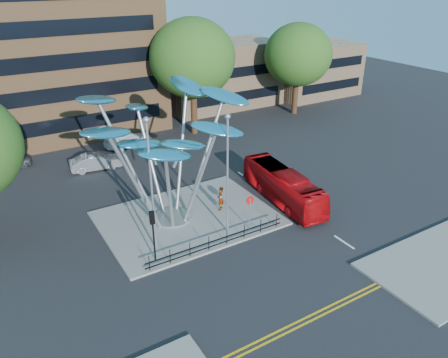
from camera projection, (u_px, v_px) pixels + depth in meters
ground at (246, 257)px, 27.32m from camera, size 120.00×120.00×0.00m
traffic_island at (188, 218)px, 31.44m from camera, size 12.00×9.00×0.15m
double_yellow_near at (310, 316)px, 22.70m from camera, size 40.00×0.12×0.01m
double_yellow_far at (314, 319)px, 22.47m from camera, size 40.00×0.12×0.01m
low_building_near at (220, 74)px, 56.14m from camera, size 15.00×8.00×8.00m
low_building_far at (312, 69)px, 61.36m from camera, size 12.00×8.00×7.00m
tree_right at (192, 58)px, 44.49m from camera, size 8.80×8.80×12.11m
tree_far at (298, 55)px, 51.44m from camera, size 8.00×8.00×10.81m
leaf_sculpture at (165, 129)px, 28.50m from camera, size 12.72×9.54×9.51m
street_lamp_left at (151, 176)px, 25.58m from camera, size 0.36×0.36×8.80m
street_lamp_right at (228, 165)px, 27.65m from camera, size 0.36×0.36×8.30m
traffic_light_island at (153, 225)px, 25.77m from camera, size 0.28×0.18×3.42m
no_entry_sign_island at (250, 207)px, 29.40m from camera, size 0.60×0.10×2.45m
pedestrian_railing_front at (218, 241)px, 27.92m from camera, size 10.00×0.06×1.00m
red_bus at (283, 186)px, 33.51m from camera, size 2.98×9.18×2.51m
pedestrian at (220, 198)px, 32.06m from camera, size 0.78×0.78×1.82m
parked_car_left at (6, 161)px, 39.20m from camera, size 4.49×2.18×1.48m
parked_car_mid at (96, 162)px, 38.95m from camera, size 4.61×2.08×1.47m
parked_car_right at (128, 139)px, 44.14m from camera, size 5.07×2.35×1.43m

